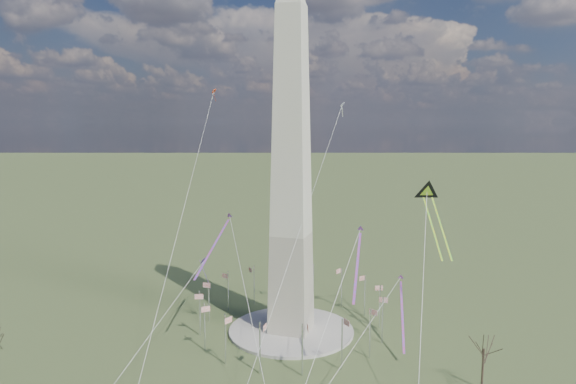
# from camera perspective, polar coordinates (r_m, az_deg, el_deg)

# --- Properties ---
(ground) EXTENTS (2000.00, 2000.00, 0.00)m
(ground) POSITION_cam_1_polar(r_m,az_deg,el_deg) (153.54, 0.36, -15.25)
(ground) COLOR #435128
(ground) RESTS_ON ground
(plaza) EXTENTS (36.00, 36.00, 0.80)m
(plaza) POSITION_cam_1_polar(r_m,az_deg,el_deg) (153.39, 0.36, -15.11)
(plaza) COLOR #ABA39C
(plaza) RESTS_ON ground
(washington_monument) EXTENTS (15.56, 15.56, 100.00)m
(washington_monument) POSITION_cam_1_polar(r_m,az_deg,el_deg) (141.80, 0.37, 2.88)
(washington_monument) COLOR #A6978B
(washington_monument) RESTS_ON plaza
(flagpole_ring) EXTENTS (54.40, 54.40, 13.00)m
(flagpole_ring) POSITION_cam_1_polar(r_m,az_deg,el_deg) (150.84, 0.36, -12.70)
(flagpole_ring) COLOR silver
(flagpole_ring) RESTS_ON ground
(tree_near) EXTENTS (8.18, 8.18, 14.31)m
(tree_near) POSITION_cam_1_polar(r_m,az_deg,el_deg) (128.03, 20.94, -15.69)
(tree_near) COLOR #4B3E2D
(tree_near) RESTS_ON ground
(kite_delta_black) EXTENTS (11.77, 22.32, 18.21)m
(kite_delta_black) POSITION_cam_1_polar(r_m,az_deg,el_deg) (149.11, 15.30, -0.38)
(kite_delta_black) COLOR black
(kite_delta_black) RESTS_ON ground
(kite_diamond_purple) EXTENTS (2.40, 3.54, 10.45)m
(kite_diamond_purple) POSITION_cam_1_polar(r_m,az_deg,el_deg) (155.52, -9.23, -7.80)
(kite_diamond_purple) COLOR navy
(kite_diamond_purple) RESTS_ON ground
(kite_streamer_left) EXTENTS (3.17, 20.75, 14.24)m
(kite_streamer_left) POSITION_cam_1_polar(r_m,az_deg,el_deg) (129.38, 7.81, -6.85)
(kite_streamer_left) COLOR #FC2743
(kite_streamer_left) RESTS_ON ground
(kite_streamer_mid) EXTENTS (2.55, 20.82, 14.29)m
(kite_streamer_mid) POSITION_cam_1_polar(r_m,az_deg,el_deg) (144.61, -7.79, -5.04)
(kite_streamer_mid) COLOR #FC2743
(kite_streamer_mid) RESTS_ON ground
(kite_streamer_right) EXTENTS (4.26, 21.09, 14.52)m
(kite_streamer_right) POSITION_cam_1_polar(r_m,az_deg,el_deg) (146.94, 12.53, -11.93)
(kite_streamer_right) COLOR #FC2743
(kite_streamer_right) RESTS_ON ground
(kite_small_red) EXTENTS (1.47, 2.17, 4.60)m
(kite_small_red) POSITION_cam_1_polar(r_m,az_deg,el_deg) (188.27, -8.21, 10.91)
(kite_small_red) COLOR red
(kite_small_red) RESTS_ON ground
(kite_small_white) EXTENTS (1.86, 1.68, 5.12)m
(kite_small_white) POSITION_cam_1_polar(r_m,az_deg,el_deg) (180.72, 6.06, 9.52)
(kite_small_white) COLOR white
(kite_small_white) RESTS_ON ground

